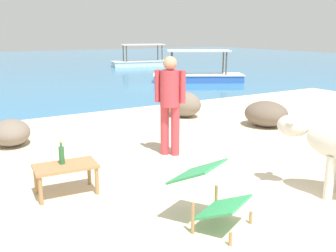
# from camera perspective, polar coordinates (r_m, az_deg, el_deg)

# --- Properties ---
(low_bench_table) EXTENTS (0.79, 0.49, 0.39)m
(low_bench_table) POSITION_cam_1_polar(r_m,az_deg,el_deg) (4.95, -15.03, -6.29)
(low_bench_table) COLOR #A37A4C
(low_bench_table) RESTS_ON sand_beach
(bottle) EXTENTS (0.07, 0.07, 0.30)m
(bottle) POSITION_cam_1_polar(r_m,az_deg,el_deg) (4.94, -15.59, -4.15)
(bottle) COLOR #2D6B38
(bottle) RESTS_ON low_bench_table
(deck_chair_far) EXTENTS (0.81, 0.92, 0.68)m
(deck_chair_far) POSITION_cam_1_polar(r_m,az_deg,el_deg) (4.06, 6.27, -9.58)
(deck_chair_far) COLOR #A37A4C
(deck_chair_far) RESTS_ON sand_beach
(person_standing) EXTENTS (0.38, 0.39, 1.62)m
(person_standing) POSITION_cam_1_polar(r_m,az_deg,el_deg) (6.17, 0.30, 4.15)
(person_standing) COLOR #CC3D47
(person_standing) RESTS_ON sand_beach
(shore_rock_large) EXTENTS (1.00, 1.08, 0.54)m
(shore_rock_large) POSITION_cam_1_polar(r_m,az_deg,el_deg) (8.50, 14.43, 1.78)
(shore_rock_large) COLOR #6B5B4C
(shore_rock_large) RESTS_ON sand_beach
(shore_rock_medium) EXTENTS (0.81, 0.97, 0.47)m
(shore_rock_medium) POSITION_cam_1_polar(r_m,az_deg,el_deg) (7.42, -22.44, -0.90)
(shore_rock_medium) COLOR gray
(shore_rock_medium) RESTS_ON sand_beach
(shore_rock_small) EXTENTS (0.96, 1.13, 0.61)m
(shore_rock_small) POSITION_cam_1_polar(r_m,az_deg,el_deg) (9.18, 2.22, 3.30)
(shore_rock_small) COLOR gray
(shore_rock_small) RESTS_ON sand_beach
(boat_blue) EXTENTS (3.76, 2.82, 1.29)m
(boat_blue) POSITION_cam_1_polar(r_m,az_deg,el_deg) (15.87, 4.51, 7.58)
(boat_blue) COLOR #3866B7
(boat_blue) RESTS_ON water_surface
(boat_white) EXTENTS (3.82, 1.79, 1.29)m
(boat_white) POSITION_cam_1_polar(r_m,az_deg,el_deg) (23.08, -3.78, 9.57)
(boat_white) COLOR white
(boat_white) RESTS_ON water_surface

